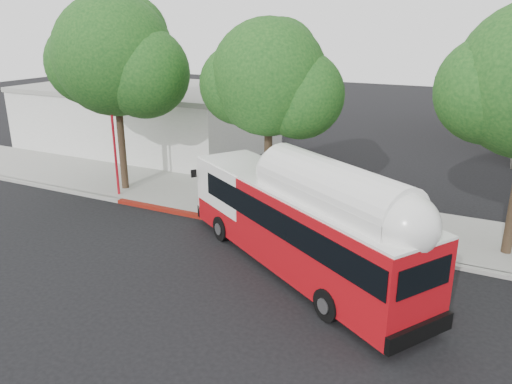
# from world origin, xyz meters

# --- Properties ---
(ground) EXTENTS (120.00, 120.00, 0.00)m
(ground) POSITION_xyz_m (0.00, 0.00, 0.00)
(ground) COLOR black
(ground) RESTS_ON ground
(sidewalk) EXTENTS (60.00, 5.00, 0.15)m
(sidewalk) POSITION_xyz_m (0.00, 6.50, 0.07)
(sidewalk) COLOR gray
(sidewalk) RESTS_ON ground
(curb_strip) EXTENTS (60.00, 0.30, 0.15)m
(curb_strip) POSITION_xyz_m (0.00, 3.90, 0.07)
(curb_strip) COLOR gray
(curb_strip) RESTS_ON ground
(red_curb_segment) EXTENTS (10.00, 0.32, 0.16)m
(red_curb_segment) POSITION_xyz_m (-3.00, 3.90, 0.08)
(red_curb_segment) COLOR maroon
(red_curb_segment) RESTS_ON ground
(street_tree_left) EXTENTS (6.67, 5.80, 9.74)m
(street_tree_left) POSITION_xyz_m (-8.53, 5.56, 6.60)
(street_tree_left) COLOR #2D2116
(street_tree_left) RESTS_ON ground
(street_tree_mid) EXTENTS (5.75, 5.00, 8.62)m
(street_tree_mid) POSITION_xyz_m (-0.59, 6.06, 5.91)
(street_tree_mid) COLOR #2D2116
(street_tree_mid) RESTS_ON ground
(low_commercial_bldg) EXTENTS (16.20, 10.20, 4.25)m
(low_commercial_bldg) POSITION_xyz_m (-14.00, 14.00, 2.15)
(low_commercial_bldg) COLOR silver
(low_commercial_bldg) RESTS_ON ground
(transit_bus) EXTENTS (11.11, 8.04, 3.51)m
(transit_bus) POSITION_xyz_m (2.40, 1.26, 1.64)
(transit_bus) COLOR #AB0B12
(transit_bus) RESTS_ON ground
(signal_pole) EXTENTS (0.13, 0.42, 4.49)m
(signal_pole) POSITION_xyz_m (-8.62, 4.55, 2.30)
(signal_pole) COLOR red
(signal_pole) RESTS_ON ground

